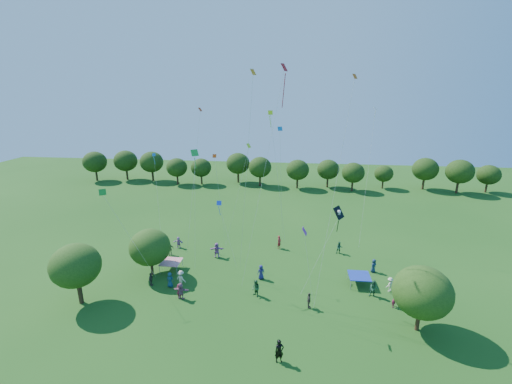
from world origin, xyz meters
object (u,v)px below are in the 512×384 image
(near_tree_west, at_px, (76,266))
(man_in_black, at_px, (279,351))
(red_high_kite, at_px, (277,109))
(pirate_kite, at_px, (338,214))
(tent_red_stripe, at_px, (171,262))
(near_tree_east, at_px, (422,292))
(tent_blue, at_px, (359,276))
(near_tree_north, at_px, (150,247))

(near_tree_west, xyz_separation_m, man_in_black, (19.55, -5.42, -3.08))
(near_tree_west, relative_size, red_high_kite, 0.29)
(man_in_black, bearing_deg, pirate_kite, 39.64)
(tent_red_stripe, height_order, man_in_black, man_in_black)
(near_tree_east, xyz_separation_m, pirate_kite, (-6.85, 3.64, 5.38))
(near_tree_west, relative_size, tent_blue, 2.79)
(tent_red_stripe, relative_size, tent_blue, 1.00)
(near_tree_west, bearing_deg, near_tree_north, 51.18)
(near_tree_north, bearing_deg, near_tree_east, -13.49)
(near_tree_north, distance_m, tent_blue, 22.87)
(near_tree_north, xyz_separation_m, pirate_kite, (19.64, -2.71, 5.74))
(near_tree_east, bearing_deg, near_tree_north, 166.51)
(near_tree_north, bearing_deg, near_tree_west, -128.82)
(near_tree_north, bearing_deg, red_high_kite, -5.77)
(tent_red_stripe, bearing_deg, man_in_black, -43.90)
(red_high_kite, bearing_deg, pirate_kite, -12.70)
(tent_blue, height_order, pirate_kite, pirate_kite)
(near_tree_east, height_order, tent_red_stripe, near_tree_east)
(tent_red_stripe, relative_size, red_high_kite, 0.11)
(near_tree_west, distance_m, tent_red_stripe, 10.11)
(tent_red_stripe, bearing_deg, near_tree_east, -16.95)
(tent_blue, xyz_separation_m, man_in_black, (-7.95, -11.76, -0.07))
(near_tree_east, distance_m, red_high_kite, 20.00)
(near_tree_east, bearing_deg, red_high_kite, 158.66)
(tent_blue, bearing_deg, tent_red_stripe, 177.98)
(near_tree_west, height_order, man_in_black, near_tree_west)
(near_tree_north, xyz_separation_m, man_in_black, (14.79, -11.33, -2.39))
(tent_red_stripe, distance_m, man_in_black, 18.02)
(near_tree_north, relative_size, tent_red_stripe, 2.44)
(near_tree_east, distance_m, man_in_black, 13.01)
(tent_red_stripe, relative_size, pirate_kite, 0.26)
(near_tree_west, bearing_deg, tent_red_stripe, 47.16)
(tent_red_stripe, xyz_separation_m, pirate_kite, (17.83, -3.88, 8.07))
(near_tree_west, bearing_deg, pirate_kite, 7.47)
(near_tree_north, distance_m, tent_red_stripe, 3.17)
(pirate_kite, xyz_separation_m, red_high_kite, (-5.86, 1.32, 9.24))
(tent_blue, bearing_deg, near_tree_east, -61.07)
(tent_red_stripe, bearing_deg, pirate_kite, -12.27)
(near_tree_west, distance_m, man_in_black, 20.52)
(near_tree_east, bearing_deg, near_tree_west, 179.18)
(tent_red_stripe, xyz_separation_m, tent_blue, (20.94, -0.74, 0.00))
(near_tree_east, xyz_separation_m, tent_blue, (-3.75, 6.79, -2.69))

